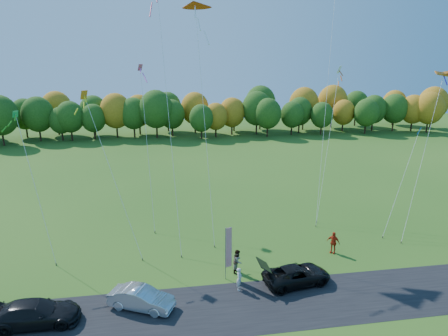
{
  "coord_description": "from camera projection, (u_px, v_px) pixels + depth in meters",
  "views": [
    {
      "loc": [
        -5.26,
        -27.0,
        16.37
      ],
      "look_at": [
        0.0,
        6.0,
        7.0
      ],
      "focal_mm": 32.0,
      "sensor_mm": 36.0,
      "label": 1
    }
  ],
  "objects": [
    {
      "name": "person_east",
      "position": [
        333.0,
        242.0,
        34.23
      ],
      "size": [
        1.15,
        1.12,
        1.94
      ],
      "primitive_type": "imported",
      "rotation": [
        0.0,
        0.0,
        -0.76
      ],
      "color": "red",
      "rests_on": "ground"
    },
    {
      "name": "kite_diamond_white",
      "position": [
        328.0,
        143.0,
        41.77
      ],
      "size": [
        4.66,
        6.66,
        15.8
      ],
      "color": "#4C3F33",
      "rests_on": "ground"
    },
    {
      "name": "feather_flag",
      "position": [
        228.0,
        247.0,
        29.84
      ],
      "size": [
        0.53,
        0.26,
        4.26
      ],
      "color": "#999999",
      "rests_on": "ground"
    },
    {
      "name": "black_suv",
      "position": [
        297.0,
        275.0,
        29.63
      ],
      "size": [
        5.42,
        3.19,
        1.42
      ],
      "primitive_type": "imported",
      "rotation": [
        0.0,
        0.0,
        1.74
      ],
      "color": "black",
      "rests_on": "ground"
    },
    {
      "name": "asphalt_strip",
      "position": [
        247.0,
        306.0,
        27.08
      ],
      "size": [
        90.0,
        6.0,
        0.01
      ],
      "primitive_type": "cube",
      "color": "black",
      "rests_on": "ground"
    },
    {
      "name": "person_tailgate_a",
      "position": [
        239.0,
        279.0,
        28.82
      ],
      "size": [
        0.63,
        0.74,
        1.72
      ],
      "primitive_type": "imported",
      "rotation": [
        0.0,
        0.0,
        1.15
      ],
      "color": "silver",
      "rests_on": "ground"
    },
    {
      "name": "dark_truck_a",
      "position": [
        35.0,
        313.0,
        25.08
      ],
      "size": [
        5.46,
        2.25,
        1.58
      ],
      "primitive_type": "imported",
      "rotation": [
        0.0,
        0.0,
        1.58
      ],
      "color": "black",
      "rests_on": "ground"
    },
    {
      "name": "kite_diamond_green",
      "position": [
        36.0,
        188.0,
        32.29
      ],
      "size": [
        3.21,
        4.12,
        12.41
      ],
      "color": "#4C3F33",
      "rests_on": "ground"
    },
    {
      "name": "silver_sedan",
      "position": [
        141.0,
        298.0,
        26.71
      ],
      "size": [
        4.68,
        3.29,
        1.46
      ],
      "primitive_type": "imported",
      "rotation": [
        0.0,
        0.0,
        1.13
      ],
      "color": "silver",
      "rests_on": "ground"
    },
    {
      "name": "kite_diamond_blue_low",
      "position": [
        401.0,
        183.0,
        38.02
      ],
      "size": [
        5.38,
        4.07,
        10.01
      ],
      "color": "#4C3F33",
      "rests_on": "ground"
    },
    {
      "name": "tree_line",
      "position": [
        187.0,
        138.0,
        83.18
      ],
      "size": [
        116.0,
        12.0,
        10.0
      ],
      "primitive_type": null,
      "color": "#1E4711",
      "rests_on": "ground"
    },
    {
      "name": "kite_diamond_pink",
      "position": [
        147.0,
        145.0,
        39.81
      ],
      "size": [
        1.48,
        8.28,
        15.94
      ],
      "color": "#4C3F33",
      "rests_on": "ground"
    },
    {
      "name": "kite_parafoil_orange",
      "position": [
        327.0,
        89.0,
        42.16
      ],
      "size": [
        7.04,
        12.16,
        26.33
      ],
      "color": "#4C3F33",
      "rests_on": "ground"
    },
    {
      "name": "kite_parafoil_rainbow",
      "position": [
        424.0,
        153.0,
        38.22
      ],
      "size": [
        9.17,
        7.91,
        15.29
      ],
      "color": "#4C3F33",
      "rests_on": "ground"
    },
    {
      "name": "kite_delta_red",
      "position": [
        203.0,
        102.0,
        36.32
      ],
      "size": [
        2.93,
        9.02,
        22.66
      ],
      "color": "#4C3F33",
      "rests_on": "ground"
    },
    {
      "name": "person_tailgate_b",
      "position": [
        238.0,
        261.0,
        31.16
      ],
      "size": [
        1.07,
        1.15,
        1.88
      ],
      "primitive_type": "imported",
      "rotation": [
        0.0,
        0.0,
        1.07
      ],
      "color": "gray",
      "rests_on": "ground"
    },
    {
      "name": "kite_delta_blue",
      "position": [
        167.0,
        95.0,
        35.79
      ],
      "size": [
        3.43,
        12.5,
        25.69
      ],
      "color": "#4C3F33",
      "rests_on": "ground"
    },
    {
      "name": "ground",
      "position": [
        236.0,
        276.0,
        30.89
      ],
      "size": [
        160.0,
        160.0,
        0.0
      ],
      "primitive_type": "plane",
      "color": "#275416"
    },
    {
      "name": "kite_diamond_yellow",
      "position": [
        113.0,
        176.0,
        33.33
      ],
      "size": [
        4.98,
        5.5,
        14.01
      ],
      "color": "#4C3F33",
      "rests_on": "ground"
    }
  ]
}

